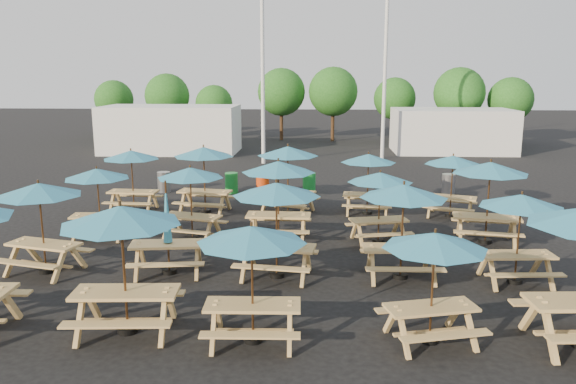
# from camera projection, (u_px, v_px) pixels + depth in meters

# --- Properties ---
(ground) EXTENTS (120.00, 120.00, 0.00)m
(ground) POSITION_uv_depth(u_px,v_px,m) (285.00, 240.00, 16.17)
(ground) COLOR black
(ground) RESTS_ON ground
(picnic_unit_1) EXTENTS (2.41, 2.41, 2.22)m
(picnic_unit_1) POSITION_uv_depth(u_px,v_px,m) (39.00, 195.00, 13.14)
(picnic_unit_1) COLOR tan
(picnic_unit_1) RESTS_ON ground
(picnic_unit_2) EXTENTS (1.96, 1.96, 2.07)m
(picnic_unit_2) POSITION_uv_depth(u_px,v_px,m) (97.00, 178.00, 16.01)
(picnic_unit_2) COLOR tan
(picnic_unit_2) RESTS_ON ground
(picnic_unit_3) EXTENTS (1.98, 1.98, 2.15)m
(picnic_unit_3) POSITION_uv_depth(u_px,v_px,m) (131.00, 158.00, 19.20)
(picnic_unit_3) COLOR tan
(picnic_unit_3) RESTS_ON ground
(picnic_unit_4) EXTENTS (2.32, 2.32, 2.44)m
(picnic_unit_4) POSITION_uv_depth(u_px,v_px,m) (121.00, 223.00, 9.99)
(picnic_unit_4) COLOR tan
(picnic_unit_4) RESTS_ON ground
(picnic_unit_5) EXTENTS (1.97, 1.77, 2.27)m
(picnic_unit_5) POSITION_uv_depth(u_px,v_px,m) (168.00, 236.00, 13.30)
(picnic_unit_5) COLOR tan
(picnic_unit_5) RESTS_ON ground
(picnic_unit_6) EXTENTS (2.31, 2.31, 2.13)m
(picnic_unit_6) POSITION_uv_depth(u_px,v_px,m) (190.00, 177.00, 15.88)
(picnic_unit_6) COLOR tan
(picnic_unit_6) RESTS_ON ground
(picnic_unit_7) EXTENTS (2.33, 2.33, 2.29)m
(picnic_unit_7) POSITION_uv_depth(u_px,v_px,m) (204.00, 156.00, 18.98)
(picnic_unit_7) COLOR tan
(picnic_unit_7) RESTS_ON ground
(picnic_unit_8) EXTENTS (2.00, 2.00, 2.17)m
(picnic_unit_8) POSITION_uv_depth(u_px,v_px,m) (252.00, 241.00, 9.67)
(picnic_unit_8) COLOR tan
(picnic_unit_8) RESTS_ON ground
(picnic_unit_9) EXTENTS (2.29, 2.29, 2.29)m
(picnic_unit_9) POSITION_uv_depth(u_px,v_px,m) (276.00, 195.00, 12.85)
(picnic_unit_9) COLOR tan
(picnic_unit_9) RESTS_ON ground
(picnic_unit_10) EXTENTS (2.12, 2.12, 2.33)m
(picnic_unit_10) POSITION_uv_depth(u_px,v_px,m) (278.00, 172.00, 15.71)
(picnic_unit_10) COLOR tan
(picnic_unit_10) RESTS_ON ground
(picnic_unit_11) EXTENTS (2.65, 2.65, 2.33)m
(picnic_unit_11) POSITION_uv_depth(u_px,v_px,m) (288.00, 155.00, 18.92)
(picnic_unit_11) COLOR tan
(picnic_unit_11) RESTS_ON ground
(picnic_unit_12) EXTENTS (2.23, 2.23, 2.05)m
(picnic_unit_12) POSITION_uv_depth(u_px,v_px,m) (435.00, 247.00, 9.68)
(picnic_unit_12) COLOR tan
(picnic_unit_12) RESTS_ON ground
(picnic_unit_13) EXTENTS (2.06, 2.06, 2.26)m
(picnic_unit_13) POSITION_uv_depth(u_px,v_px,m) (404.00, 197.00, 12.78)
(picnic_unit_13) COLOR tan
(picnic_unit_13) RESTS_ON ground
(picnic_unit_14) EXTENTS (2.17, 2.17, 2.04)m
(picnic_unit_14) POSITION_uv_depth(u_px,v_px,m) (380.00, 182.00, 15.59)
(picnic_unit_14) COLOR tan
(picnic_unit_14) RESTS_ON ground
(picnic_unit_15) EXTENTS (2.05, 2.05, 2.09)m
(picnic_unit_15) POSITION_uv_depth(u_px,v_px,m) (368.00, 162.00, 18.81)
(picnic_unit_15) COLOR tan
(picnic_unit_15) RESTS_ON ground
(picnic_unit_17) EXTENTS (2.01, 2.01, 2.10)m
(picnic_unit_17) POSITION_uv_depth(u_px,v_px,m) (521.00, 206.00, 12.50)
(picnic_unit_17) COLOR tan
(picnic_unit_17) RESTS_ON ground
(picnic_unit_18) EXTENTS (2.42, 2.42, 2.34)m
(picnic_unit_18) POSITION_uv_depth(u_px,v_px,m) (490.00, 173.00, 15.51)
(picnic_unit_18) COLOR tan
(picnic_unit_18) RESTS_ON ground
(picnic_unit_19) EXTENTS (2.36, 2.36, 2.09)m
(picnic_unit_19) POSITION_uv_depth(u_px,v_px,m) (453.00, 164.00, 18.44)
(picnic_unit_19) COLOR tan
(picnic_unit_19) RESTS_ON ground
(waste_bin_0) EXTENTS (0.51, 0.51, 0.82)m
(waste_bin_0) POSITION_uv_depth(u_px,v_px,m) (164.00, 182.00, 22.64)
(waste_bin_0) COLOR gray
(waste_bin_0) RESTS_ON ground
(waste_bin_1) EXTENTS (0.51, 0.51, 0.82)m
(waste_bin_1) POSITION_uv_depth(u_px,v_px,m) (232.00, 183.00, 22.45)
(waste_bin_1) COLOR #17812D
(waste_bin_1) RESTS_ON ground
(waste_bin_2) EXTENTS (0.51, 0.51, 0.82)m
(waste_bin_2) POSITION_uv_depth(u_px,v_px,m) (263.00, 184.00, 22.13)
(waste_bin_2) COLOR red
(waste_bin_2) RESTS_ON ground
(waste_bin_3) EXTENTS (0.51, 0.51, 0.82)m
(waste_bin_3) POSITION_uv_depth(u_px,v_px,m) (309.00, 183.00, 22.43)
(waste_bin_3) COLOR #17812D
(waste_bin_3) RESTS_ON ground
(waste_bin_4) EXTENTS (0.51, 0.51, 0.82)m
(waste_bin_4) POSITION_uv_depth(u_px,v_px,m) (448.00, 184.00, 22.17)
(waste_bin_4) COLOR gray
(waste_bin_4) RESTS_ON ground
(mast_0) EXTENTS (0.20, 0.20, 12.00)m
(mast_0) POSITION_uv_depth(u_px,v_px,m) (262.00, 48.00, 28.71)
(mast_0) COLOR silver
(mast_0) RESTS_ON ground
(mast_1) EXTENTS (0.20, 0.20, 12.00)m
(mast_1) POSITION_uv_depth(u_px,v_px,m) (386.00, 49.00, 30.31)
(mast_1) COLOR silver
(mast_1) RESTS_ON ground
(event_tent_0) EXTENTS (8.00, 4.00, 2.80)m
(event_tent_0) POSITION_uv_depth(u_px,v_px,m) (171.00, 129.00, 33.90)
(event_tent_0) COLOR silver
(event_tent_0) RESTS_ON ground
(event_tent_1) EXTENTS (7.00, 4.00, 2.60)m
(event_tent_1) POSITION_uv_depth(u_px,v_px,m) (452.00, 131.00, 33.98)
(event_tent_1) COLOR silver
(event_tent_1) RESTS_ON ground
(tree_0) EXTENTS (2.80, 2.80, 4.24)m
(tree_0) POSITION_uv_depth(u_px,v_px,m) (114.00, 100.00, 41.01)
(tree_0) COLOR #382314
(tree_0) RESTS_ON ground
(tree_1) EXTENTS (3.11, 3.11, 4.72)m
(tree_1) POSITION_uv_depth(u_px,v_px,m) (167.00, 96.00, 39.39)
(tree_1) COLOR #382314
(tree_1) RESTS_ON ground
(tree_2) EXTENTS (2.59, 2.59, 3.93)m
(tree_2) POSITION_uv_depth(u_px,v_px,m) (214.00, 104.00, 39.08)
(tree_2) COLOR #382314
(tree_2) RESTS_ON ground
(tree_3) EXTENTS (3.36, 3.36, 5.09)m
(tree_3) POSITION_uv_depth(u_px,v_px,m) (281.00, 92.00, 39.70)
(tree_3) COLOR #382314
(tree_3) RESTS_ON ground
(tree_4) EXTENTS (3.41, 3.41, 5.17)m
(tree_4) POSITION_uv_depth(u_px,v_px,m) (333.00, 92.00, 39.05)
(tree_4) COLOR #382314
(tree_4) RESTS_ON ground
(tree_5) EXTENTS (2.94, 2.94, 4.45)m
(tree_5) POSITION_uv_depth(u_px,v_px,m) (395.00, 99.00, 39.32)
(tree_5) COLOR #382314
(tree_5) RESTS_ON ground
(tree_6) EXTENTS (3.38, 3.38, 5.13)m
(tree_6) POSITION_uv_depth(u_px,v_px,m) (459.00, 93.00, 37.28)
(tree_6) COLOR #382314
(tree_6) RESTS_ON ground
(tree_7) EXTENTS (2.95, 2.95, 4.48)m
(tree_7) POSITION_uv_depth(u_px,v_px,m) (510.00, 100.00, 37.21)
(tree_7) COLOR #382314
(tree_7) RESTS_ON ground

